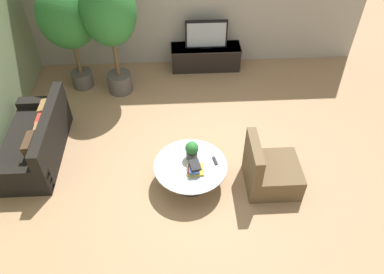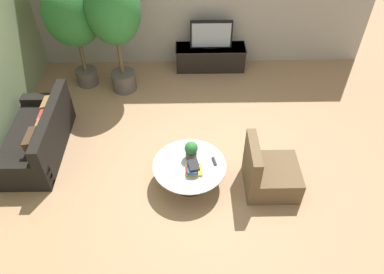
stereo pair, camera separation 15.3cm
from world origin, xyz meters
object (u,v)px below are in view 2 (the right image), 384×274
object	(u,v)px
media_console	(210,57)
potted_palm_corner	(114,15)
coffee_table	(190,170)
armchair_wicker	(269,174)
television	(211,35)
potted_plant_tabletop	(191,150)
couch_by_wall	(39,138)
potted_palm_tall	(73,16)

from	to	relation	value
media_console	potted_palm_corner	distance (m)	2.34
coffee_table	armchair_wicker	distance (m)	1.20
television	potted_plant_tabletop	world-z (taller)	television
coffee_table	potted_palm_corner	world-z (taller)	potted_palm_corner
couch_by_wall	potted_plant_tabletop	xyz separation A→B (m)	(2.52, -0.57, 0.25)
armchair_wicker	potted_plant_tabletop	world-z (taller)	armchair_wicker
potted_palm_corner	potted_palm_tall	bearing A→B (deg)	165.30
coffee_table	potted_palm_tall	xyz separation A→B (m)	(-2.07, 2.67, 1.21)
couch_by_wall	potted_palm_corner	size ratio (longest dim) A/B	0.77
media_console	potted_plant_tabletop	xyz separation A→B (m)	(-0.46, -3.04, 0.28)
media_console	couch_by_wall	distance (m)	3.88
coffee_table	potted_plant_tabletop	bearing A→B (deg)	80.09
potted_palm_tall	potted_plant_tabletop	size ratio (longest dim) A/B	7.21
media_console	couch_by_wall	world-z (taller)	couch_by_wall
potted_palm_tall	potted_palm_corner	world-z (taller)	potted_palm_corner
coffee_table	television	bearing A→B (deg)	81.28
coffee_table	potted_plant_tabletop	world-z (taller)	potted_plant_tabletop
couch_by_wall	media_console	bearing A→B (deg)	129.73
television	potted_palm_corner	size ratio (longest dim) A/B	0.37
media_console	television	distance (m)	0.53
armchair_wicker	potted_plant_tabletop	xyz separation A→B (m)	(-1.17, 0.27, 0.27)
potted_palm_corner	potted_plant_tabletop	bearing A→B (deg)	-60.26
media_console	coffee_table	bearing A→B (deg)	-98.72
couch_by_wall	coffee_table	bearing A→B (deg)	73.72
couch_by_wall	potted_palm_tall	world-z (taller)	potted_palm_tall
armchair_wicker	potted_palm_corner	size ratio (longest dim) A/B	0.37
television	potted_palm_tall	distance (m)	2.71
potted_palm_tall	potted_plant_tabletop	world-z (taller)	potted_palm_tall
couch_by_wall	armchair_wicker	xyz separation A→B (m)	(3.69, -0.83, -0.02)
potted_plant_tabletop	television	bearing A→B (deg)	81.34
media_console	potted_palm_corner	size ratio (longest dim) A/B	0.63
couch_by_wall	potted_palm_tall	xyz separation A→B (m)	(0.42, 1.95, 1.19)
media_console	coffee_table	xyz separation A→B (m)	(-0.49, -3.21, 0.01)
couch_by_wall	potted_plant_tabletop	bearing A→B (deg)	77.33
television	couch_by_wall	world-z (taller)	television
television	potted_palm_tall	bearing A→B (deg)	-168.30
television	armchair_wicker	xyz separation A→B (m)	(0.70, -3.31, -0.52)
television	coffee_table	bearing A→B (deg)	-98.72
television	coffee_table	size ratio (longest dim) A/B	0.78
potted_palm_tall	potted_palm_corner	bearing A→B (deg)	-14.70
couch_by_wall	armchair_wicker	distance (m)	3.78
television	armchair_wicker	world-z (taller)	television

